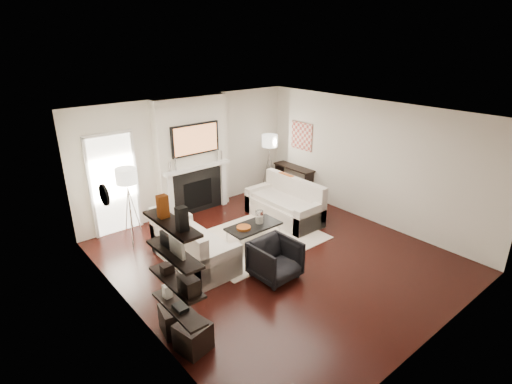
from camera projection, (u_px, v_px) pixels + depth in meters
room_envelope at (278, 191)px, 7.12m from camera, size 6.00×6.00×6.00m
chimney_breast at (193, 156)px, 9.17m from camera, size 1.80×0.25×2.70m
fireplace_surround at (198, 191)px, 9.38m from camera, size 1.30×0.02×1.04m
firebox at (198, 194)px, 9.40m from camera, size 0.75×0.02×0.65m
mantel_pilaster_l at (171, 198)px, 8.92m from camera, size 0.12×0.08×1.10m
mantel_pilaster_r at (223, 184)px, 9.77m from camera, size 0.12×0.08×1.10m
mantel_shelf at (198, 168)px, 9.12m from camera, size 1.70×0.18×0.07m
tv_body at (195, 139)px, 8.90m from camera, size 1.20×0.06×0.70m
tv_screen at (196, 139)px, 8.87m from camera, size 1.10×0.00×0.62m
candlestick_l_tall at (175, 164)px, 8.73m from camera, size 0.04×0.04×0.30m
candlestick_l_short at (170, 167)px, 8.67m from camera, size 0.04×0.04×0.24m
candlestick_r_tall at (217, 155)px, 9.39m from camera, size 0.04×0.04×0.30m
candlestick_r_short at (221, 156)px, 9.48m from camera, size 0.04×0.04×0.24m
hallway_panel at (114, 185)px, 8.25m from camera, size 0.90×0.02×2.10m
door_trim_l at (91, 191)px, 7.95m from camera, size 0.06×0.06×2.16m
door_trim_r at (136, 180)px, 8.52m from camera, size 0.06×0.06×2.16m
door_trim_top at (107, 134)px, 7.84m from camera, size 1.02×0.06×0.06m
rug at (255, 239)px, 8.27m from camera, size 2.60×2.00×0.01m
loveseat_left_base at (195, 252)px, 7.35m from camera, size 0.85×1.80×0.42m
loveseat_left_back at (177, 243)px, 7.04m from camera, size 0.18×1.80×0.80m
loveseat_left_arm_n at (220, 266)px, 6.74m from camera, size 0.85×0.18×0.60m
loveseat_left_arm_s at (173, 233)px, 7.90m from camera, size 0.85×0.18×0.60m
loveseat_left_cushion at (196, 239)px, 7.29m from camera, size 0.63×1.44×0.10m
pillow_left_orange at (168, 227)px, 7.17m from camera, size 0.10×0.42×0.42m
pillow_left_charcoal at (185, 239)px, 6.75m from camera, size 0.10×0.40×0.40m
loveseat_right_base at (284, 211)px, 9.10m from camera, size 0.85×1.80×0.42m
loveseat_right_back at (295, 194)px, 9.18m from camera, size 0.18×1.80×0.80m
loveseat_right_arm_n at (310, 219)px, 8.49m from camera, size 0.85×0.18×0.60m
loveseat_right_arm_s at (261, 197)px, 9.64m from camera, size 0.85×0.18×0.60m
loveseat_right_cushion at (282, 201)px, 8.97m from camera, size 0.63×1.44×0.10m
pillow_right_orange at (286, 183)px, 9.32m from camera, size 0.10×0.42×0.42m
pillow_right_charcoal at (304, 190)px, 8.90m from camera, size 0.10×0.40×0.40m
coffee_table at (254, 226)px, 7.94m from camera, size 1.10×0.55×0.04m
coffee_leg_nw at (241, 248)px, 7.56m from camera, size 0.02×0.02×0.38m
coffee_leg_ne at (279, 232)px, 8.15m from camera, size 0.02×0.02×0.38m
coffee_leg_sw at (227, 239)px, 7.87m from camera, size 0.02×0.02×0.38m
coffee_leg_se at (265, 225)px, 8.47m from camera, size 0.02×0.02×0.38m
hurricane_glass at (259, 217)px, 7.97m from camera, size 0.16×0.16×0.27m
hurricane_candle at (259, 220)px, 7.99m from camera, size 0.11×0.11×0.17m
copper_bowl at (244, 228)px, 7.77m from camera, size 0.28×0.28×0.05m
armchair at (275, 258)px, 6.85m from camera, size 0.76×0.71×0.75m
lamp_left_post at (131, 216)px, 7.89m from camera, size 0.02×0.02×1.20m
lamp_left_shade at (126, 176)px, 7.58m from camera, size 0.40×0.40×0.30m
lamp_left_leg_a at (137, 215)px, 7.95m from camera, size 0.25×0.02×1.23m
lamp_left_leg_b at (127, 216)px, 7.92m from camera, size 0.14×0.22×1.23m
lamp_left_leg_c at (131, 219)px, 7.79m from camera, size 0.14×0.22×1.23m
lamp_right_post at (269, 173)px, 10.41m from camera, size 0.02×0.02×1.20m
lamp_right_shade at (270, 141)px, 10.10m from camera, size 0.40×0.40×0.30m
lamp_right_leg_a at (272, 172)px, 10.47m from camera, size 0.25×0.02×1.23m
lamp_right_leg_b at (265, 172)px, 10.44m from camera, size 0.14×0.22×1.23m
lamp_right_leg_c at (270, 174)px, 10.31m from camera, size 0.14×0.22×1.23m
console_top at (294, 167)px, 10.40m from camera, size 0.35×1.20×0.04m
console_leg_n at (309, 186)px, 10.14m from camera, size 0.30×0.04×0.71m
console_leg_s at (279, 176)px, 10.93m from camera, size 0.30×0.04×0.71m
wall_art at (302, 136)px, 10.13m from camera, size 0.03×0.70×0.70m
shelf_bottom at (179, 308)px, 5.08m from camera, size 0.25×1.00×0.03m
shelf_lower at (176, 282)px, 4.93m from camera, size 0.25×1.00×0.04m
shelf_upper at (174, 254)px, 4.79m from camera, size 0.25×1.00×0.04m
shelf_top at (171, 224)px, 4.64m from camera, size 0.25×1.00×0.04m
decor_magfile_a at (182, 219)px, 4.39m from camera, size 0.12×0.10×0.28m
decor_magfile_b at (163, 206)px, 4.71m from camera, size 0.12×0.10×0.28m
decor_frame_a at (177, 247)px, 4.67m from camera, size 0.04×0.30×0.22m
decor_frame_b at (165, 240)px, 4.89m from camera, size 0.04×0.22×0.18m
decor_wine_rack at (189, 285)px, 4.66m from camera, size 0.18×0.25×0.20m
decor_box_small at (167, 269)px, 5.07m from camera, size 0.15×0.12×0.12m
decor_books at (180, 308)px, 5.03m from camera, size 0.14×0.20×0.05m
decor_box_tall at (167, 291)px, 5.24m from camera, size 0.10×0.10×0.18m
clock_rim at (104, 195)px, 6.00m from camera, size 0.04×0.34×0.34m
clock_face at (106, 195)px, 6.02m from camera, size 0.01×0.29×0.29m
ottoman_near at (176, 319)px, 5.65m from camera, size 0.47×0.47×0.40m
ottoman_far at (193, 337)px, 5.31m from camera, size 0.47×0.47×0.40m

